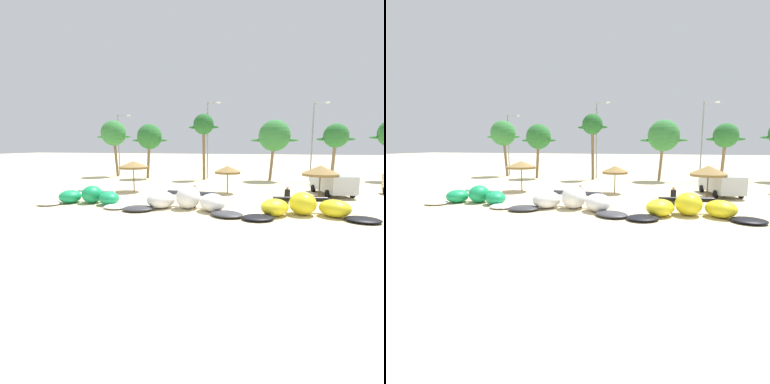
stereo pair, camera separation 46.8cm
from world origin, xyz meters
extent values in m
plane|color=beige|center=(0.00, 0.00, 0.00)|extent=(260.00, 260.00, 0.00)
ellipsoid|color=white|center=(-14.33, -0.65, 0.13)|extent=(2.13, 2.01, 0.27)
ellipsoid|color=#199E5B|center=(-13.31, 0.48, 0.50)|extent=(2.18, 2.24, 1.00)
ellipsoid|color=#199E5B|center=(-11.67, 0.93, 0.67)|extent=(1.54, 1.74, 1.35)
ellipsoid|color=#199E5B|center=(-10.02, 0.56, 0.50)|extent=(2.21, 2.25, 1.00)
ellipsoid|color=white|center=(-8.94, -0.50, 0.13)|extent=(2.08, 1.95, 0.27)
cylinder|color=white|center=(-11.69, 1.53, 0.82)|extent=(3.16, 0.37, 0.29)
cube|color=white|center=(-11.67, 0.76, 0.67)|extent=(1.16, 0.64, 0.04)
ellipsoid|color=#333338|center=(-7.06, -0.78, 0.16)|extent=(2.52, 2.27, 0.33)
ellipsoid|color=white|center=(-5.85, 0.43, 0.60)|extent=(2.60, 2.69, 1.20)
ellipsoid|color=white|center=(-3.98, 0.85, 0.81)|extent=(1.74, 2.13, 1.62)
ellipsoid|color=white|center=(-2.13, 0.34, 0.60)|extent=(2.56, 2.68, 1.20)
ellipsoid|color=#333338|center=(-0.97, -0.93, 0.16)|extent=(2.56, 2.33, 0.33)
cylinder|color=#333338|center=(-3.96, 1.59, 0.97)|extent=(3.57, 0.41, 0.32)
cube|color=#333338|center=(-3.98, 0.65, 0.81)|extent=(1.32, 0.79, 0.04)
ellipsoid|color=black|center=(0.95, -1.28, 0.14)|extent=(2.55, 2.43, 0.29)
ellipsoid|color=yellow|center=(1.90, 0.12, 0.54)|extent=(2.35, 2.50, 1.07)
ellipsoid|color=yellow|center=(3.62, 0.90, 0.72)|extent=(1.98, 2.24, 1.45)
ellipsoid|color=yellow|center=(5.51, 0.76, 0.54)|extent=(2.58, 2.58, 1.07)
ellipsoid|color=black|center=(6.87, -0.24, 0.14)|extent=(2.24, 1.98, 0.29)
cylinder|color=black|center=(3.50, 1.58, 0.88)|extent=(3.52, 0.92, 0.32)
cube|color=black|center=(3.66, 0.70, 0.72)|extent=(1.38, 0.92, 0.04)
cylinder|color=brown|center=(-11.23, 7.32, 1.19)|extent=(0.10, 0.10, 2.37)
cone|color=olive|center=(-11.23, 7.32, 2.64)|extent=(2.89, 2.89, 0.54)
cylinder|color=olive|center=(-11.23, 7.32, 2.27)|extent=(2.74, 2.74, 0.20)
cylinder|color=brown|center=(-2.38, 8.56, 1.00)|extent=(0.10, 0.10, 2.00)
cone|color=olive|center=(-2.38, 8.56, 2.27)|extent=(2.45, 2.45, 0.54)
cylinder|color=olive|center=(-2.38, 8.56, 1.90)|extent=(2.32, 2.32, 0.20)
cylinder|color=brown|center=(5.54, 8.25, 1.02)|extent=(0.10, 0.10, 2.03)
cone|color=olive|center=(5.54, 8.25, 2.38)|extent=(3.08, 3.08, 0.70)
cylinder|color=olive|center=(5.54, 8.25, 1.93)|extent=(2.93, 2.93, 0.20)
cube|color=#B2B7BC|center=(6.83, 10.06, 1.09)|extent=(3.31, 5.69, 1.50)
cube|color=black|center=(6.48, 11.49, 1.35)|extent=(2.32, 1.79, 0.56)
cylinder|color=black|center=(5.42, 11.42, 0.34)|extent=(0.40, 0.72, 0.68)
cylinder|color=black|center=(7.45, 11.92, 0.34)|extent=(0.40, 0.72, 0.68)
cylinder|color=black|center=(6.21, 8.20, 0.34)|extent=(0.40, 0.72, 0.68)
cylinder|color=black|center=(8.25, 8.70, 0.34)|extent=(0.40, 0.72, 0.68)
cylinder|color=#383842|center=(2.70, 2.21, 0.42)|extent=(0.24, 0.24, 0.85)
cube|color=black|center=(2.70, 2.21, 1.13)|extent=(0.36, 0.22, 0.56)
sphere|color=tan|center=(2.70, 2.21, 1.52)|extent=(0.20, 0.20, 0.20)
cylinder|color=#383842|center=(-3.65, 1.34, 0.42)|extent=(0.24, 0.24, 0.85)
cube|color=black|center=(-3.65, 1.34, 1.13)|extent=(0.36, 0.22, 0.56)
sphere|color=#9E7051|center=(-3.65, 1.34, 1.52)|extent=(0.20, 0.20, 0.20)
cylinder|color=brown|center=(-19.98, 19.82, 3.03)|extent=(0.81, 0.36, 6.07)
sphere|color=#337A38|center=(-20.20, 19.82, 6.06)|extent=(3.51, 3.51, 3.51)
ellipsoid|color=#337A38|center=(-21.60, 19.82, 5.53)|extent=(2.45, 0.50, 0.36)
ellipsoid|color=#337A38|center=(-18.80, 19.82, 5.53)|extent=(2.45, 0.50, 0.36)
cylinder|color=brown|center=(-14.46, 18.59, 2.75)|extent=(0.73, 0.36, 5.51)
sphere|color=#286B2D|center=(-14.28, 18.59, 5.50)|extent=(3.28, 3.28, 3.28)
ellipsoid|color=#286B2D|center=(-15.59, 18.59, 5.01)|extent=(2.30, 0.50, 0.36)
ellipsoid|color=#286B2D|center=(-12.97, 18.59, 5.01)|extent=(2.30, 0.50, 0.36)
cylinder|color=brown|center=(-7.01, 18.93, 3.50)|extent=(0.47, 0.36, 7.01)
sphere|color=#236028|center=(-7.07, 18.93, 7.01)|extent=(2.59, 2.59, 2.59)
ellipsoid|color=#236028|center=(-8.10, 18.93, 6.62)|extent=(1.81, 0.50, 0.36)
ellipsoid|color=#236028|center=(-6.03, 18.93, 6.62)|extent=(1.81, 0.50, 0.36)
cylinder|color=#7F6647|center=(1.43, 20.10, 2.78)|extent=(0.72, 0.36, 5.57)
sphere|color=#337A38|center=(1.61, 20.10, 5.56)|extent=(3.84, 3.84, 3.84)
ellipsoid|color=#337A38|center=(0.07, 20.10, 4.98)|extent=(2.69, 0.50, 0.36)
ellipsoid|color=#337A38|center=(3.14, 20.10, 4.98)|extent=(2.69, 0.50, 0.36)
cylinder|color=#7F6647|center=(8.29, 19.03, 2.74)|extent=(0.57, 0.36, 5.49)
sphere|color=#286B2D|center=(8.39, 19.03, 5.48)|extent=(2.76, 2.76, 2.76)
ellipsoid|color=#286B2D|center=(7.29, 19.03, 5.07)|extent=(1.93, 0.50, 0.36)
ellipsoid|color=#286B2D|center=(9.49, 19.03, 5.07)|extent=(1.93, 0.50, 0.36)
ellipsoid|color=#286B2D|center=(14.17, 23.56, 5.33)|extent=(2.44, 0.50, 0.36)
cylinder|color=gray|center=(-20.31, 21.42, 4.35)|extent=(0.18, 0.18, 8.71)
cylinder|color=gray|center=(-19.46, 21.42, 8.56)|extent=(1.68, 0.10, 0.10)
ellipsoid|color=silver|center=(-18.62, 21.42, 8.56)|extent=(0.56, 0.24, 0.20)
cylinder|color=gray|center=(-6.85, 20.32, 4.96)|extent=(0.18, 0.18, 9.91)
cylinder|color=gray|center=(-6.14, 20.32, 9.76)|extent=(1.41, 0.10, 0.10)
ellipsoid|color=silver|center=(-5.44, 20.32, 9.76)|extent=(0.56, 0.24, 0.20)
cylinder|color=gray|center=(6.06, 20.85, 4.77)|extent=(0.18, 0.18, 9.55)
cylinder|color=gray|center=(6.81, 20.85, 9.40)|extent=(1.50, 0.10, 0.10)
ellipsoid|color=silver|center=(7.56, 20.85, 9.40)|extent=(0.56, 0.24, 0.20)
camera|label=1|loc=(1.82, -19.59, 4.43)|focal=28.80mm
camera|label=2|loc=(2.27, -19.47, 4.43)|focal=28.80mm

